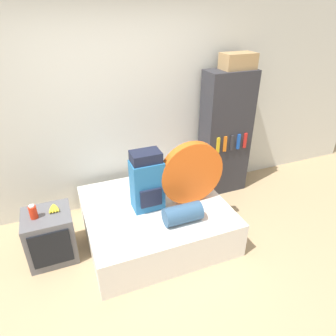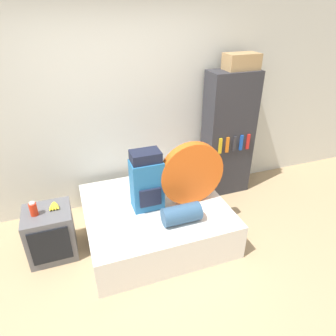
{
  "view_description": "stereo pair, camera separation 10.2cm",
  "coord_description": "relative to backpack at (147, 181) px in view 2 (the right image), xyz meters",
  "views": [
    {
      "loc": [
        -0.73,
        -1.91,
        2.47
      ],
      "look_at": [
        0.34,
        0.77,
        0.88
      ],
      "focal_mm": 32.0,
      "sensor_mm": 36.0,
      "label": 1
    },
    {
      "loc": [
        -0.63,
        -1.95,
        2.47
      ],
      "look_at": [
        0.34,
        0.77,
        0.88
      ],
      "focal_mm": 32.0,
      "sensor_mm": 36.0,
      "label": 2
    }
  ],
  "objects": [
    {
      "name": "banana_bunch",
      "position": [
        -0.99,
        0.13,
        -0.18
      ],
      "size": [
        0.13,
        0.16,
        0.04
      ],
      "color": "yellow",
      "rests_on": "television"
    },
    {
      "name": "bed",
      "position": [
        0.09,
        0.01,
        -0.55
      ],
      "size": [
        1.59,
        1.45,
        0.43
      ],
      "color": "silver",
      "rests_on": "ground_plane"
    },
    {
      "name": "bookshelf",
      "position": [
        1.35,
        0.62,
        0.11
      ],
      "size": [
        0.66,
        0.36,
        1.74
      ],
      "color": "#2D2D33",
      "rests_on": "ground_plane"
    },
    {
      "name": "canister",
      "position": [
        -1.18,
        0.06,
        -0.12
      ],
      "size": [
        0.08,
        0.08,
        0.15
      ],
      "color": "red",
      "rests_on": "television"
    },
    {
      "name": "television",
      "position": [
        -1.08,
        0.07,
        -0.48
      ],
      "size": [
        0.49,
        0.47,
        0.57
      ],
      "color": "#5B5B60",
      "rests_on": "ground_plane"
    },
    {
      "name": "ground_plane",
      "position": [
        -0.09,
        -0.77,
        -0.76
      ],
      "size": [
        16.0,
        16.0,
        0.0
      ],
      "primitive_type": "plane",
      "color": "tan"
    },
    {
      "name": "cardboard_box",
      "position": [
        1.44,
        0.63,
        1.08
      ],
      "size": [
        0.43,
        0.25,
        0.2
      ],
      "color": "#A88456",
      "rests_on": "bookshelf"
    },
    {
      "name": "sleeping_roll",
      "position": [
        0.26,
        -0.39,
        -0.23
      ],
      "size": [
        0.41,
        0.2,
        0.2
      ],
      "color": "#33567A",
      "rests_on": "bed"
    },
    {
      "name": "backpack",
      "position": [
        0.0,
        0.0,
        0.0
      ],
      "size": [
        0.34,
        0.27,
        0.69
      ],
      "color": "#23669E",
      "rests_on": "bed"
    },
    {
      "name": "tent_bag",
      "position": [
        0.5,
        -0.07,
        0.04
      ],
      "size": [
        0.75,
        0.1,
        0.75
      ],
      "color": "#E05B19",
      "rests_on": "bed"
    },
    {
      "name": "wall_back",
      "position": [
        -0.09,
        0.89,
        0.54
      ],
      "size": [
        8.0,
        0.05,
        2.6
      ],
      "color": "silver",
      "rests_on": "ground_plane"
    }
  ]
}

